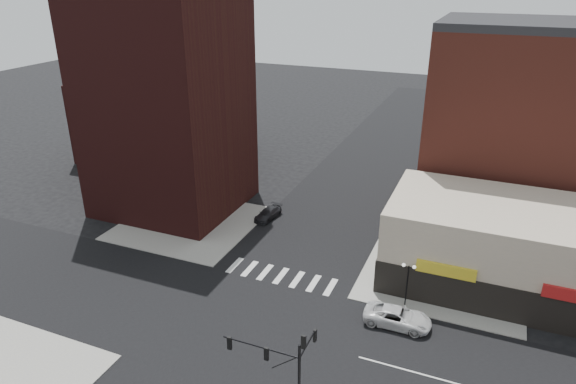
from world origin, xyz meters
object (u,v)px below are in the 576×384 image
(dark_sedan_north, at_px, (268,214))
(traffic_signal, at_px, (287,363))
(street_lamp_ne, at_px, (408,274))
(white_suv, at_px, (398,317))

(dark_sedan_north, bearing_deg, traffic_signal, -55.52)
(street_lamp_ne, relative_size, dark_sedan_north, 0.95)
(street_lamp_ne, height_order, dark_sedan_north, street_lamp_ne)
(street_lamp_ne, bearing_deg, traffic_signal, -106.75)
(traffic_signal, xyz_separation_m, street_lamp_ne, (4.76, 15.83, -1.67))
(traffic_signal, distance_m, street_lamp_ne, 16.62)
(street_lamp_ne, distance_m, white_suv, 3.85)
(street_lamp_ne, distance_m, dark_sedan_north, 21.78)
(traffic_signal, bearing_deg, dark_sedan_north, 116.95)
(street_lamp_ne, bearing_deg, white_suv, -92.13)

